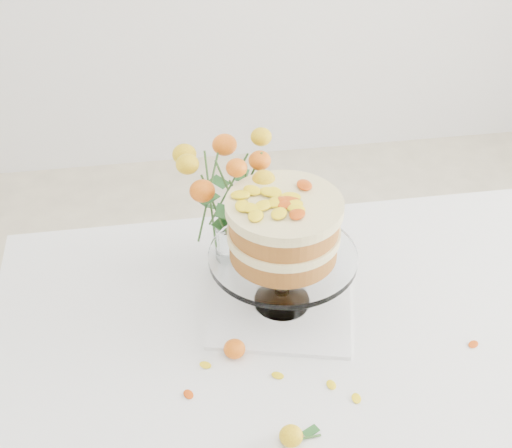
% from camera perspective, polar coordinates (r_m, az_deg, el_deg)
% --- Properties ---
extents(table, '(1.43, 0.93, 0.76)m').
position_cam_1_polar(table, '(1.60, 5.34, -10.79)').
color(table, tan).
rests_on(table, ground).
extents(napkin, '(0.37, 0.37, 0.01)m').
position_cam_1_polar(napkin, '(1.60, 2.06, -6.37)').
color(napkin, white).
rests_on(napkin, table).
extents(cake_stand, '(0.32, 0.32, 0.28)m').
position_cam_1_polar(cake_stand, '(1.47, 2.22, -0.81)').
color(cake_stand, white).
rests_on(cake_stand, napkin).
extents(rose_vase, '(0.27, 0.27, 0.40)m').
position_cam_1_polar(rose_vase, '(1.58, -2.08, 3.62)').
color(rose_vase, white).
rests_on(rose_vase, table).
extents(loose_rose_near, '(0.08, 0.04, 0.04)m').
position_cam_1_polar(loose_rose_near, '(1.34, 2.84, -16.58)').
color(loose_rose_near, yellow).
rests_on(loose_rose_near, table).
extents(loose_rose_far, '(0.08, 0.05, 0.04)m').
position_cam_1_polar(loose_rose_far, '(1.48, -1.72, -9.95)').
color(loose_rose_far, '#CA5609').
rests_on(loose_rose_far, table).
extents(stray_petal_a, '(0.03, 0.02, 0.00)m').
position_cam_1_polar(stray_petal_a, '(1.45, 1.75, -12.03)').
color(stray_petal_a, yellow).
rests_on(stray_petal_a, table).
extents(stray_petal_b, '(0.03, 0.02, 0.00)m').
position_cam_1_polar(stray_petal_b, '(1.45, 6.04, -12.69)').
color(stray_petal_b, yellow).
rests_on(stray_petal_b, table).
extents(stray_petal_c, '(0.03, 0.02, 0.00)m').
position_cam_1_polar(stray_petal_c, '(1.43, 8.03, -13.65)').
color(stray_petal_c, yellow).
rests_on(stray_petal_c, table).
extents(stray_petal_d, '(0.03, 0.02, 0.00)m').
position_cam_1_polar(stray_petal_d, '(1.48, -4.07, -11.20)').
color(stray_petal_d, yellow).
rests_on(stray_petal_d, table).
extents(stray_petal_e, '(0.03, 0.02, 0.00)m').
position_cam_1_polar(stray_petal_e, '(1.43, -5.43, -13.43)').
color(stray_petal_e, yellow).
rests_on(stray_petal_e, table).
extents(stray_petal_f, '(0.03, 0.02, 0.00)m').
position_cam_1_polar(stray_petal_f, '(1.58, 16.99, -9.20)').
color(stray_petal_f, yellow).
rests_on(stray_petal_f, table).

